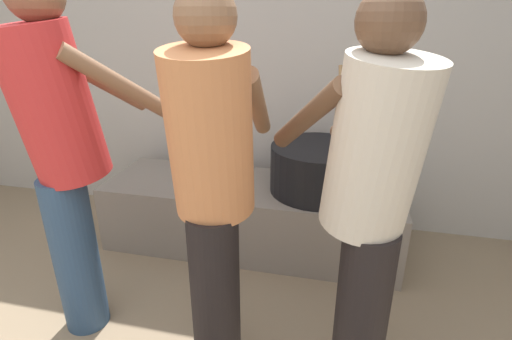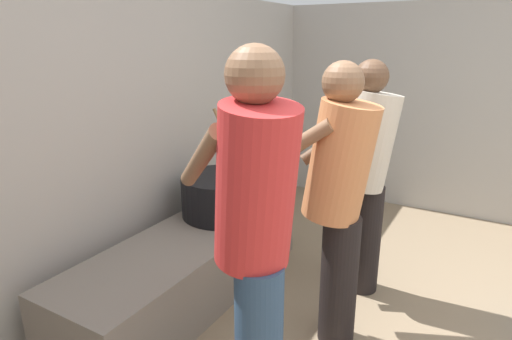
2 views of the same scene
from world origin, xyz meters
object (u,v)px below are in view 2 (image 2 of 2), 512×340
object	(u,v)px
cook_in_orange_shirt	(338,192)
cook_in_red_shirt	(256,229)
cooking_pot_main	(223,195)
cook_in_cream_shirt	(366,167)

from	to	relation	value
cook_in_orange_shirt	cook_in_red_shirt	size ratio (longest dim) A/B	0.95
cooking_pot_main	cook_in_red_shirt	world-z (taller)	cook_in_red_shirt
cook_in_orange_shirt	cook_in_cream_shirt	size ratio (longest dim) A/B	1.01
cook_in_red_shirt	cook_in_orange_shirt	bearing A→B (deg)	-7.21
cook_in_cream_shirt	cook_in_red_shirt	world-z (taller)	cook_in_red_shirt
cooking_pot_main	cook_in_orange_shirt	size ratio (longest dim) A/B	0.48
cook_in_orange_shirt	cooking_pot_main	bearing A→B (deg)	70.48
cook_in_orange_shirt	cook_in_cream_shirt	distance (m)	0.56
cook_in_orange_shirt	cook_in_red_shirt	world-z (taller)	cook_in_red_shirt
cook_in_cream_shirt	cook_in_red_shirt	xyz separation A→B (m)	(-1.25, 0.07, 0.06)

